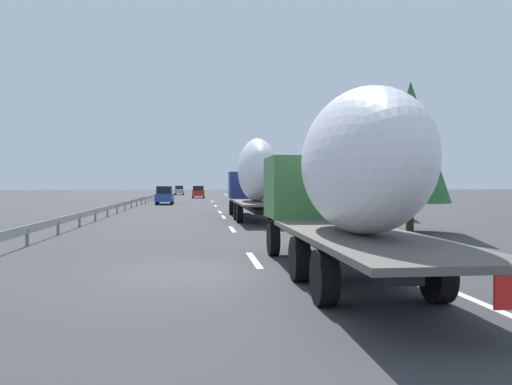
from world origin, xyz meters
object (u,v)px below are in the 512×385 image
(truck_trailing, at_px, (344,177))
(car_red_compact, at_px, (198,192))
(car_silver_hatch, at_px, (179,190))
(truck_lead, at_px, (255,176))
(car_blue_sedan, at_px, (165,195))
(road_sign, at_px, (264,184))

(truck_trailing, bearing_deg, car_red_compact, 2.98)
(car_silver_hatch, bearing_deg, truck_lead, -174.11)
(truck_trailing, bearing_deg, car_blue_sedan, 9.08)
(truck_trailing, bearing_deg, road_sign, -4.44)
(car_blue_sedan, bearing_deg, car_silver_hatch, 0.27)
(road_sign, bearing_deg, car_red_compact, 12.94)
(road_sign, bearing_deg, truck_trailing, 175.56)
(truck_trailing, height_order, car_red_compact, truck_trailing)
(car_blue_sedan, bearing_deg, truck_lead, -163.96)
(truck_lead, relative_size, truck_trailing, 1.20)
(car_silver_hatch, bearing_deg, car_red_compact, -170.41)
(truck_trailing, xyz_separation_m, road_sign, (39.95, -3.10, -0.17))
(truck_lead, height_order, car_blue_sedan, truck_lead)
(car_silver_hatch, xyz_separation_m, road_sign, (-51.62, -10.49, 1.32))
(truck_trailing, height_order, car_silver_hatch, truck_trailing)
(truck_lead, height_order, road_sign, truck_lead)
(car_red_compact, bearing_deg, truck_lead, -175.82)
(truck_trailing, xyz_separation_m, car_silver_hatch, (91.56, 7.39, -1.49))
(car_red_compact, xyz_separation_m, car_blue_sedan, (-24.20, 3.58, 0.03))
(car_red_compact, xyz_separation_m, road_sign, (-29.12, -6.69, 1.29))
(car_silver_hatch, bearing_deg, car_blue_sedan, -179.73)
(truck_trailing, relative_size, car_blue_sedan, 2.66)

